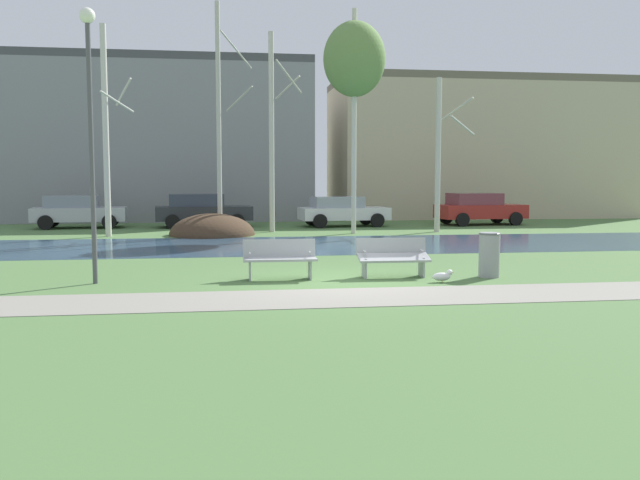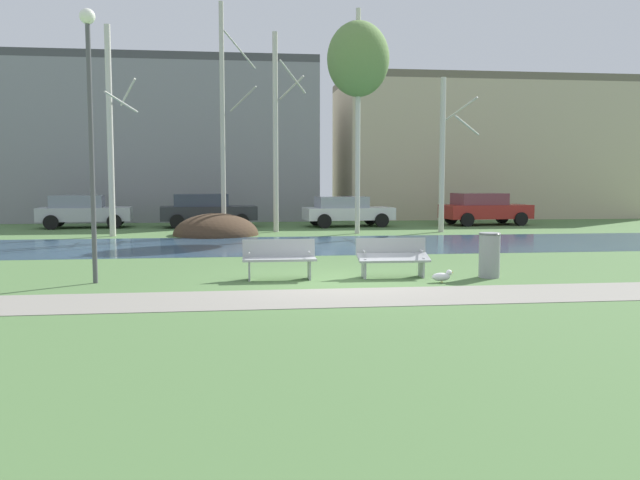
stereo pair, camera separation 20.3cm
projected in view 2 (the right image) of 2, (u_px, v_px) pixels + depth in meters
The scene contains 20 objects.
ground_plane at pixel (297, 240), 23.99m from camera, with size 120.00×120.00×0.00m, color #4C703D.
paved_path_strip at pixel (356, 297), 12.36m from camera, with size 60.00×1.97×0.01m, color gray.
river_band at pixel (302, 245), 22.24m from camera, with size 80.00×6.42×0.01m, color #33516B.
soil_mound at pixel (216, 235), 26.27m from camera, with size 3.35×3.53×1.71m, color #423021.
bench_left at pixel (279, 258), 14.56m from camera, with size 1.61×0.59×0.87m.
bench_right at pixel (392, 256), 14.88m from camera, with size 1.61×0.59×0.87m.
trash_bin at pixel (489, 254), 14.85m from camera, with size 0.49×0.49×1.00m.
seagull at pixel (442, 276), 14.14m from camera, with size 0.48×0.18×0.27m.
streetlamp at pixel (90, 103), 13.73m from camera, with size 0.32×0.32×5.67m.
birch_far_left at pixel (111, 130), 25.29m from camera, with size 1.20×2.08×7.98m.
birch_left at pixel (223, 117), 26.07m from camera, with size 1.44×2.65×9.04m.
birch_center_left at pixel (276, 130), 27.45m from camera, with size 1.37×2.44×8.19m.
birch_center at pixel (358, 60), 26.34m from camera, with size 2.47×2.47×8.90m.
birch_center_right at pixel (444, 153), 27.47m from camera, with size 1.66×2.96×6.35m.
parked_van_nearest_silver at pixel (83, 211), 30.08m from camera, with size 4.15×2.31×1.47m.
parked_sedan_second_dark at pixel (206, 210), 30.60m from camera, with size 4.47×2.24×1.52m.
parked_hatch_third_white at pixel (346, 211), 30.94m from camera, with size 4.22×2.29×1.39m.
parked_wagon_fourth_red at pixel (484, 208), 31.97m from camera, with size 4.28×2.35×1.53m.
building_grey_warehouse at pixel (166, 143), 37.80m from camera, with size 16.52×9.32×8.53m.
building_beige_block at pixel (486, 149), 39.32m from camera, with size 17.30×7.18×7.92m.
Camera 2 is at (-2.21, -13.80, 2.19)m, focal length 37.37 mm.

